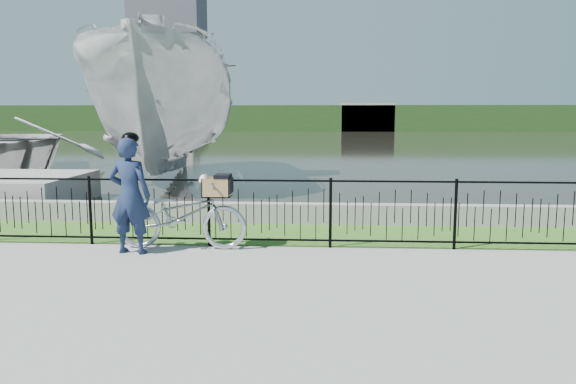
{
  "coord_description": "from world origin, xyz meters",
  "views": [
    {
      "loc": [
        0.86,
        -7.4,
        2.2
      ],
      "look_at": [
        0.34,
        1.0,
        1.0
      ],
      "focal_mm": 35.0,
      "sensor_mm": 36.0,
      "label": 1
    }
  ],
  "objects": [
    {
      "name": "bicycle_rig",
      "position": [
        -1.4,
        1.4,
        0.57
      ],
      "size": [
        2.12,
        0.74,
        1.24
      ],
      "color": "#AEB4BB",
      "rests_on": "ground"
    },
    {
      "name": "ground",
      "position": [
        0.0,
        0.0,
        0.0
      ],
      "size": [
        120.0,
        120.0,
        0.0
      ],
      "primitive_type": "plane",
      "color": "gray",
      "rests_on": "ground"
    },
    {
      "name": "far_building_left",
      "position": [
        -18.0,
        58.0,
        2.0
      ],
      "size": [
        8.0,
        4.0,
        4.0
      ],
      "primitive_type": "cube",
      "color": "#A49683",
      "rests_on": "ground"
    },
    {
      "name": "quay_wall",
      "position": [
        0.0,
        3.6,
        0.2
      ],
      "size": [
        60.0,
        0.3,
        0.4
      ],
      "primitive_type": "cube",
      "color": "gray",
      "rests_on": "ground"
    },
    {
      "name": "cyclist",
      "position": [
        -2.13,
        1.06,
        0.94
      ],
      "size": [
        0.71,
        0.51,
        1.9
      ],
      "color": "#16213E",
      "rests_on": "ground"
    },
    {
      "name": "boat_near",
      "position": [
        -4.05,
        10.62,
        2.28
      ],
      "size": [
        5.78,
        11.86,
        6.2
      ],
      "color": "#B3B3B3",
      "rests_on": "water"
    },
    {
      "name": "water",
      "position": [
        0.0,
        33.0,
        0.0
      ],
      "size": [
        120.0,
        120.0,
        0.0
      ],
      "primitive_type": "plane",
      "color": "black",
      "rests_on": "ground"
    },
    {
      "name": "far_building_right",
      "position": [
        6.0,
        58.5,
        1.6
      ],
      "size": [
        6.0,
        3.0,
        3.2
      ],
      "primitive_type": "cube",
      "color": "#A49683",
      "rests_on": "ground"
    },
    {
      "name": "fence",
      "position": [
        0.0,
        1.6,
        0.58
      ],
      "size": [
        14.0,
        0.06,
        1.15
      ],
      "primitive_type": null,
      "color": "black",
      "rests_on": "ground"
    },
    {
      "name": "grass_strip",
      "position": [
        0.0,
        2.6,
        0.0
      ],
      "size": [
        60.0,
        2.0,
        0.01
      ],
      "primitive_type": "cube",
      "color": "#37641F",
      "rests_on": "ground"
    },
    {
      "name": "far_treeline",
      "position": [
        0.0,
        60.0,
        1.5
      ],
      "size": [
        120.0,
        6.0,
        3.0
      ],
      "primitive_type": "cube",
      "color": "#214018",
      "rests_on": "ground"
    }
  ]
}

